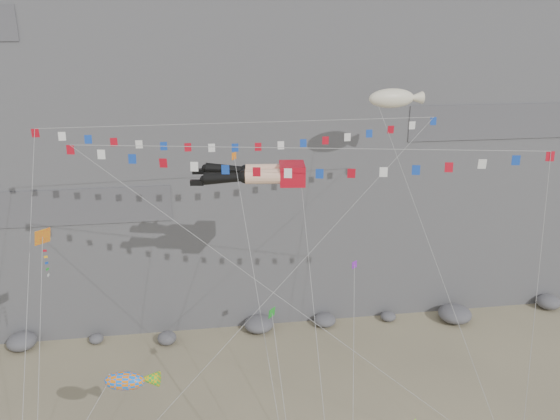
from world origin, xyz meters
The scene contains 11 objects.
cliff centered at (0.00, 32.00, 25.00)m, with size 80.00×28.00×50.00m, color slate.
talus_boulders centered at (0.00, 17.00, 0.60)m, with size 60.00×3.00×1.20m, color #5C5C61, non-canonical shape.
legs_kite centered at (-0.72, 7.65, 16.90)m, with size 7.32×17.93×23.39m.
flag_banner_upper centered at (-1.34, 10.66, 19.65)m, with size 26.66×15.24×27.83m.
flag_banner_lower centered at (1.36, 3.99, 19.25)m, with size 26.41×8.50×23.63m.
harlequin_kite centered at (-13.40, 4.49, 14.54)m, with size 1.99×8.71×16.43m.
fish_windsock centered at (-9.16, 0.84, 7.22)m, with size 8.13×6.08×10.85m.
blimp_windsock centered at (9.38, 12.53, 20.82)m, with size 5.98×16.50×26.27m.
small_kite_a centered at (-2.31, 7.18, 17.52)m, with size 2.67×13.41×22.27m.
small_kite_b centered at (4.77, 4.56, 11.26)m, with size 3.33×11.56×16.11m.
small_kite_c centered at (-0.91, 0.98, 10.54)m, with size 1.37×8.05×12.94m.
Camera 1 is at (-4.41, -25.56, 25.71)m, focal length 35.00 mm.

